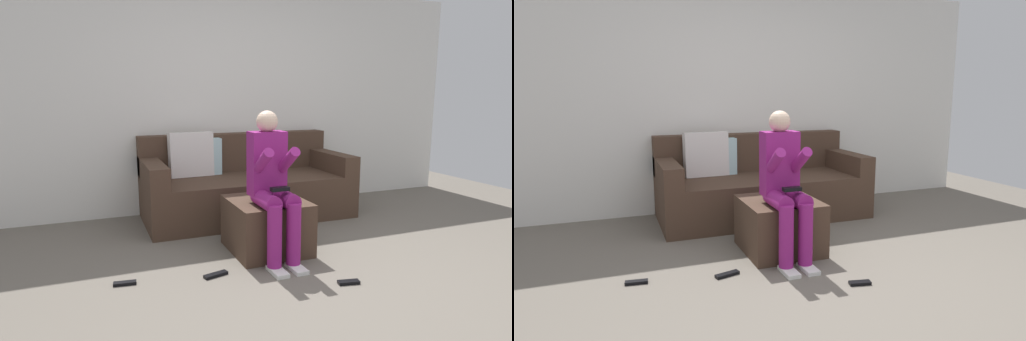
% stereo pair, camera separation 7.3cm
% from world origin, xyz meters
% --- Properties ---
extents(ground_plane, '(7.82, 7.82, 0.00)m').
position_xyz_m(ground_plane, '(0.00, 0.00, 0.00)').
color(ground_plane, '#6B6359').
extents(wall_back, '(6.02, 0.10, 2.48)m').
position_xyz_m(wall_back, '(0.00, 2.42, 1.24)').
color(wall_back, silver).
rests_on(wall_back, ground_plane).
extents(couch_sectional, '(2.15, 0.95, 0.91)m').
position_xyz_m(couch_sectional, '(0.08, 1.96, 0.32)').
color(couch_sectional, '#473326').
rests_on(couch_sectional, ground_plane).
extents(ottoman, '(0.60, 0.65, 0.44)m').
position_xyz_m(ottoman, '(-0.11, 0.89, 0.22)').
color(ottoman, '#473326').
rests_on(ottoman, ground_plane).
extents(person_seated, '(0.29, 0.59, 1.17)m').
position_xyz_m(person_seated, '(-0.15, 0.69, 0.62)').
color(person_seated, '#8C1E72').
rests_on(person_seated, ground_plane).
extents(remote_near_ottoman, '(0.16, 0.08, 0.02)m').
position_xyz_m(remote_near_ottoman, '(0.16, 0.08, 0.01)').
color(remote_near_ottoman, black).
rests_on(remote_near_ottoman, ground_plane).
extents(remote_by_storage_bin, '(0.19, 0.10, 0.02)m').
position_xyz_m(remote_by_storage_bin, '(-0.66, 0.54, 0.01)').
color(remote_by_storage_bin, black).
rests_on(remote_by_storage_bin, ground_plane).
extents(remote_under_side_table, '(0.16, 0.07, 0.02)m').
position_xyz_m(remote_under_side_table, '(-1.29, 0.64, 0.01)').
color(remote_under_side_table, black).
rests_on(remote_under_side_table, ground_plane).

